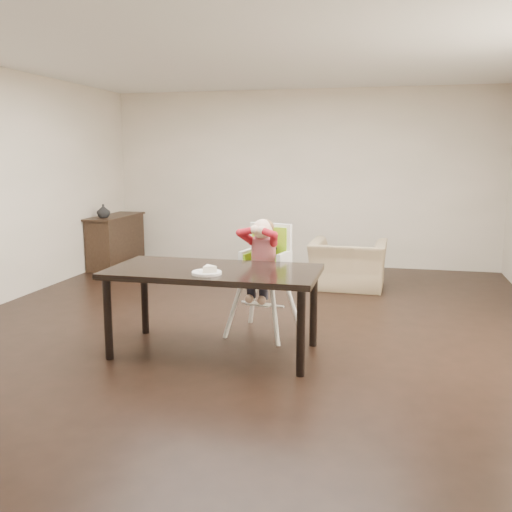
{
  "coord_description": "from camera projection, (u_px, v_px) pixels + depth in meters",
  "views": [
    {
      "loc": [
        1.36,
        -5.34,
        1.71
      ],
      "look_at": [
        0.18,
        -0.35,
        0.8
      ],
      "focal_mm": 40.0,
      "sensor_mm": 36.0,
      "label": 1
    }
  ],
  "objects": [
    {
      "name": "high_chair",
      "position": [
        265.0,
        253.0,
        5.43
      ],
      "size": [
        0.56,
        0.56,
        1.12
      ],
      "rotation": [
        0.0,
        0.0,
        -0.21
      ],
      "color": "white",
      "rests_on": "ground"
    },
    {
      "name": "plate",
      "position": [
        208.0,
        271.0,
        4.66
      ],
      "size": [
        0.26,
        0.26,
        0.07
      ],
      "rotation": [
        0.0,
        0.0,
        0.06
      ],
      "color": "white",
      "rests_on": "dining_table"
    },
    {
      "name": "ground",
      "position": [
        246.0,
        328.0,
        5.73
      ],
      "size": [
        7.0,
        7.0,
        0.0
      ],
      "primitive_type": "plane",
      "color": "black",
      "rests_on": "ground"
    },
    {
      "name": "room_walls",
      "position": [
        246.0,
        140.0,
        5.4
      ],
      "size": [
        6.02,
        7.02,
        2.71
      ],
      "color": "#BEB59E",
      "rests_on": "ground"
    },
    {
      "name": "vase",
      "position": [
        103.0,
        211.0,
        8.45
      ],
      "size": [
        0.22,
        0.22,
        0.19
      ],
      "primitive_type": "imported",
      "rotation": [
        0.0,
        0.0,
        -0.11
      ],
      "color": "#99999E",
      "rests_on": "sideboard"
    },
    {
      "name": "sideboard",
      "position": [
        116.0,
        241.0,
        8.88
      ],
      "size": [
        0.44,
        1.26,
        0.79
      ],
      "color": "black",
      "rests_on": "ground"
    },
    {
      "name": "armchair",
      "position": [
        348.0,
        257.0,
        7.36
      ],
      "size": [
        0.97,
        0.65,
        0.83
      ],
      "primitive_type": "imported",
      "rotation": [
        0.0,
        0.0,
        3.11
      ],
      "color": "#9C8763",
      "rests_on": "ground"
    },
    {
      "name": "dining_table",
      "position": [
        214.0,
        278.0,
        4.91
      ],
      "size": [
        1.8,
        0.9,
        0.75
      ],
      "color": "black",
      "rests_on": "ground"
    }
  ]
}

